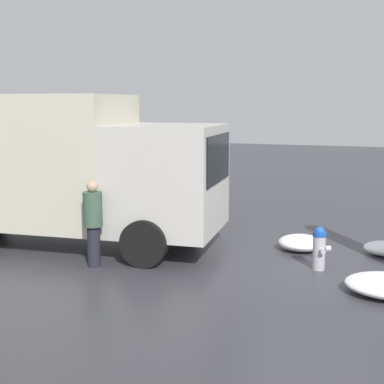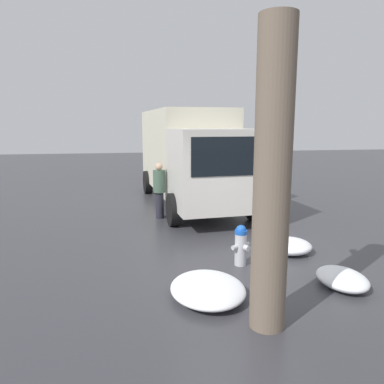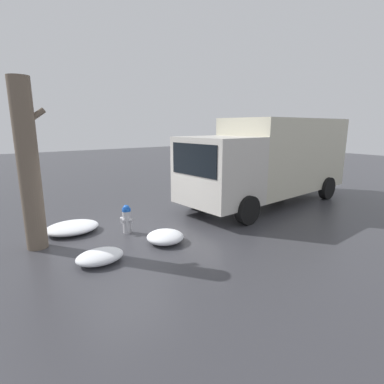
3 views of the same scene
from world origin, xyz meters
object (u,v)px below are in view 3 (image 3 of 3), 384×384
at_px(pedestrian, 211,181).
at_px(fire_hydrant, 127,219).
at_px(tree_trunk, 29,166).
at_px(delivery_truck, 272,158).

bearing_deg(pedestrian, fire_hydrant, 133.90).
bearing_deg(pedestrian, tree_trunk, 125.17).
height_order(fire_hydrant, delivery_truck, delivery_truck).
distance_m(fire_hydrant, tree_trunk, 2.77).
height_order(tree_trunk, pedestrian, tree_trunk).
relative_size(fire_hydrant, delivery_truck, 0.10).
xyz_separation_m(tree_trunk, pedestrian, (6.25, 0.86, -1.14)).
xyz_separation_m(tree_trunk, delivery_truck, (8.24, -0.41, -0.29)).
bearing_deg(pedestrian, delivery_truck, -95.31).
bearing_deg(delivery_truck, fire_hydrant, 85.14).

